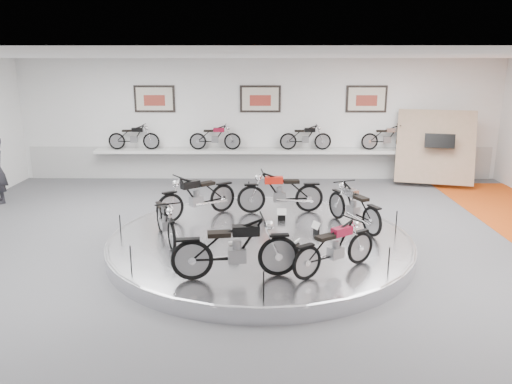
{
  "coord_description": "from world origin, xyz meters",
  "views": [
    {
      "loc": [
        -0.01,
        -9.72,
        3.92
      ],
      "look_at": [
        -0.09,
        0.6,
        1.2
      ],
      "focal_mm": 35.0,
      "sensor_mm": 36.0,
      "label": 1
    }
  ],
  "objects_px": {
    "bike_c": "(197,196)",
    "bike_e": "(236,248)",
    "bike_d": "(165,220)",
    "display_platform": "(260,243)",
    "bike_f": "(335,247)",
    "shelf": "(260,151)",
    "bike_a": "(354,206)",
    "bike_b": "(280,192)"
  },
  "relations": [
    {
      "from": "bike_a",
      "to": "bike_e",
      "type": "bearing_deg",
      "value": 112.71
    },
    {
      "from": "bike_b",
      "to": "bike_f",
      "type": "distance_m",
      "value": 3.64
    },
    {
      "from": "bike_d",
      "to": "shelf",
      "type": "bearing_deg",
      "value": 142.2
    },
    {
      "from": "bike_c",
      "to": "bike_f",
      "type": "bearing_deg",
      "value": 94.14
    },
    {
      "from": "shelf",
      "to": "bike_f",
      "type": "relative_size",
      "value": 6.97
    },
    {
      "from": "shelf",
      "to": "bike_d",
      "type": "height_order",
      "value": "bike_d"
    },
    {
      "from": "bike_f",
      "to": "shelf",
      "type": "bearing_deg",
      "value": 64.96
    },
    {
      "from": "display_platform",
      "to": "shelf",
      "type": "bearing_deg",
      "value": 90.0
    },
    {
      "from": "display_platform",
      "to": "bike_e",
      "type": "relative_size",
      "value": 3.44
    },
    {
      "from": "bike_c",
      "to": "bike_e",
      "type": "bearing_deg",
      "value": 69.85
    },
    {
      "from": "display_platform",
      "to": "bike_b",
      "type": "xyz_separation_m",
      "value": [
        0.49,
        1.74,
        0.68
      ]
    },
    {
      "from": "bike_e",
      "to": "bike_f",
      "type": "relative_size",
      "value": 1.18
    },
    {
      "from": "bike_a",
      "to": "display_platform",
      "type": "bearing_deg",
      "value": 82.48
    },
    {
      "from": "bike_a",
      "to": "bike_c",
      "type": "distance_m",
      "value": 3.65
    },
    {
      "from": "bike_c",
      "to": "bike_e",
      "type": "distance_m",
      "value": 3.6
    },
    {
      "from": "shelf",
      "to": "bike_a",
      "type": "distance_m",
      "value": 6.12
    },
    {
      "from": "bike_a",
      "to": "bike_e",
      "type": "relative_size",
      "value": 0.9
    },
    {
      "from": "bike_b",
      "to": "bike_e",
      "type": "height_order",
      "value": "bike_e"
    },
    {
      "from": "bike_b",
      "to": "bike_f",
      "type": "relative_size",
      "value": 1.14
    },
    {
      "from": "bike_a",
      "to": "bike_c",
      "type": "bearing_deg",
      "value": 54.14
    },
    {
      "from": "display_platform",
      "to": "bike_f",
      "type": "relative_size",
      "value": 4.05
    },
    {
      "from": "display_platform",
      "to": "bike_d",
      "type": "height_order",
      "value": "bike_d"
    },
    {
      "from": "bike_b",
      "to": "bike_e",
      "type": "xyz_separation_m",
      "value": [
        -0.91,
        -3.83,
        0.02
      ]
    },
    {
      "from": "display_platform",
      "to": "bike_f",
      "type": "xyz_separation_m",
      "value": [
        1.31,
        -1.8,
        0.61
      ]
    },
    {
      "from": "bike_d",
      "to": "bike_e",
      "type": "distance_m",
      "value": 2.39
    },
    {
      "from": "bike_f",
      "to": "display_platform",
      "type": "bearing_deg",
      "value": 91.88
    },
    {
      "from": "shelf",
      "to": "bike_c",
      "type": "distance_m",
      "value": 5.27
    },
    {
      "from": "display_platform",
      "to": "shelf",
      "type": "relative_size",
      "value": 0.58
    },
    {
      "from": "bike_c",
      "to": "bike_b",
      "type": "bearing_deg",
      "value": 153.57
    },
    {
      "from": "bike_e",
      "to": "bike_b",
      "type": "bearing_deg",
      "value": 69.27
    },
    {
      "from": "display_platform",
      "to": "bike_c",
      "type": "relative_size",
      "value": 3.54
    },
    {
      "from": "bike_c",
      "to": "bike_a",
      "type": "bearing_deg",
      "value": 131.42
    },
    {
      "from": "bike_c",
      "to": "bike_d",
      "type": "bearing_deg",
      "value": 36.51
    },
    {
      "from": "bike_a",
      "to": "bike_b",
      "type": "distance_m",
      "value": 1.93
    },
    {
      "from": "bike_c",
      "to": "bike_e",
      "type": "height_order",
      "value": "bike_e"
    },
    {
      "from": "bike_d",
      "to": "bike_c",
      "type": "bearing_deg",
      "value": 142.65
    },
    {
      "from": "bike_d",
      "to": "bike_f",
      "type": "height_order",
      "value": "bike_f"
    },
    {
      "from": "bike_a",
      "to": "bike_f",
      "type": "height_order",
      "value": "bike_a"
    },
    {
      "from": "bike_a",
      "to": "bike_b",
      "type": "relative_size",
      "value": 0.93
    },
    {
      "from": "bike_a",
      "to": "bike_d",
      "type": "height_order",
      "value": "bike_a"
    },
    {
      "from": "shelf",
      "to": "bike_d",
      "type": "distance_m",
      "value": 6.94
    },
    {
      "from": "shelf",
      "to": "bike_b",
      "type": "distance_m",
      "value": 4.69
    }
  ]
}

